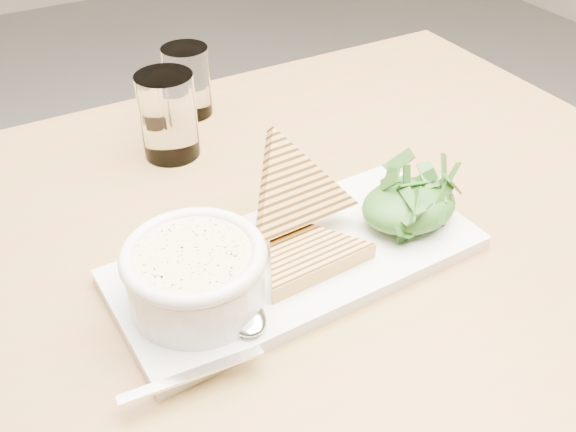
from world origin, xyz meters
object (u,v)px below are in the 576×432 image
table_top (238,255)px  platter (297,259)px  soup_bowl (196,281)px  glass_near (168,116)px  glass_far (187,81)px

table_top → platter: 0.08m
soup_bowl → glass_near: 0.29m
platter → soup_bowl: soup_bowl is taller
soup_bowl → glass_near: glass_near is taller
platter → glass_near: size_ratio=3.44×
soup_bowl → glass_near: size_ratio=1.15×
platter → glass_far: 0.37m
soup_bowl → glass_far: glass_far is taller
glass_near → glass_far: bearing=55.6°
platter → soup_bowl: bearing=-173.7°
glass_near → glass_far: (0.06, 0.09, -0.01)m
glass_far → table_top: bearing=-102.9°
table_top → soup_bowl: bearing=-135.0°
soup_bowl → glass_far: bearing=68.8°
table_top → soup_bowl: 0.12m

